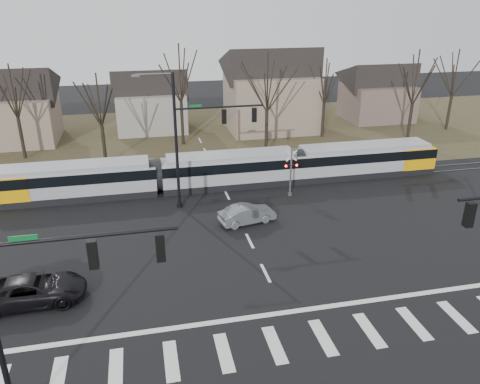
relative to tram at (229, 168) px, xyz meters
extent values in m
plane|color=black|center=(-0.60, -16.00, -1.55)|extent=(140.00, 140.00, 0.00)
cube|color=#38331E|center=(-0.60, 16.00, -1.55)|extent=(140.00, 28.00, 0.01)
cube|color=silver|center=(-11.40, -20.00, -1.54)|extent=(0.60, 2.60, 0.01)
cube|color=silver|center=(-9.00, -20.00, -1.54)|extent=(0.60, 2.60, 0.01)
cube|color=silver|center=(-6.60, -20.00, -1.54)|extent=(0.60, 2.60, 0.01)
cube|color=silver|center=(-4.20, -20.00, -1.54)|extent=(0.60, 2.60, 0.01)
cube|color=silver|center=(-1.80, -20.00, -1.54)|extent=(0.60, 2.60, 0.01)
cube|color=silver|center=(0.60, -20.00, -1.54)|extent=(0.60, 2.60, 0.01)
cube|color=silver|center=(3.00, -20.00, -1.54)|extent=(0.60, 2.60, 0.01)
cube|color=silver|center=(5.40, -20.00, -1.54)|extent=(0.60, 2.60, 0.01)
cube|color=silver|center=(7.80, -20.00, -1.54)|extent=(0.60, 2.60, 0.01)
cube|color=silver|center=(-0.60, -17.80, -1.54)|extent=(28.00, 0.35, 0.01)
cube|color=silver|center=(-0.60, -14.00, -1.54)|extent=(0.18, 2.00, 0.01)
cube|color=silver|center=(-0.60, -10.00, -1.54)|extent=(0.18, 2.00, 0.01)
cube|color=silver|center=(-0.60, -6.00, -1.54)|extent=(0.18, 2.00, 0.01)
cube|color=silver|center=(-0.60, -2.00, -1.54)|extent=(0.18, 2.00, 0.01)
cube|color=silver|center=(-0.60, 2.00, -1.54)|extent=(0.18, 2.00, 0.01)
cube|color=silver|center=(-0.60, 6.00, -1.54)|extent=(0.18, 2.00, 0.01)
cube|color=silver|center=(-0.60, 10.00, -1.54)|extent=(0.18, 2.00, 0.01)
cube|color=silver|center=(-0.60, 14.00, -1.54)|extent=(0.18, 2.00, 0.01)
cube|color=#59595E|center=(-0.60, -0.90, -1.52)|extent=(90.00, 0.12, 0.06)
cube|color=#59595E|center=(-0.60, 0.50, -1.52)|extent=(90.00, 0.12, 0.06)
cube|color=gray|center=(-12.50, 0.00, -0.13)|extent=(12.67, 2.73, 2.85)
cube|color=black|center=(-12.50, 0.00, 0.45)|extent=(12.69, 2.77, 0.83)
cube|color=#FCAB07|center=(-17.28, 0.00, -0.04)|extent=(3.12, 2.79, 1.90)
cube|color=gray|center=(0.17, 0.00, -0.13)|extent=(11.70, 2.73, 2.85)
cube|color=black|center=(0.17, 0.00, 0.45)|extent=(11.72, 2.77, 0.83)
cube|color=gray|center=(12.36, 0.00, -0.13)|extent=(12.67, 2.73, 2.85)
cube|color=black|center=(12.36, 0.00, 0.45)|extent=(12.69, 2.77, 0.83)
cube|color=#FCAB07|center=(17.13, 0.00, -0.04)|extent=(3.12, 2.79, 1.90)
imported|color=slate|center=(-0.14, -7.30, -0.88)|extent=(3.11, 4.67, 1.34)
imported|color=black|center=(-13.32, -14.07, -0.80)|extent=(2.81, 5.55, 1.50)
cylinder|color=black|center=(-9.35, -22.00, 6.05)|extent=(6.50, 0.14, 0.14)
cube|color=#0C5926|center=(-11.10, -22.00, 6.20)|extent=(0.90, 0.03, 0.22)
cube|color=black|center=(-9.03, -22.00, 5.35)|extent=(0.32, 0.32, 1.05)
sphere|color=#FF0C07|center=(-9.03, -22.00, 5.68)|extent=(0.22, 0.22, 0.22)
cube|color=black|center=(-6.75, -22.00, 5.35)|extent=(0.32, 0.32, 1.05)
sphere|color=#FF0C07|center=(-6.75, -22.00, 5.68)|extent=(0.22, 0.22, 0.22)
cube|color=black|center=(5.55, -22.00, 5.35)|extent=(0.32, 0.32, 1.05)
sphere|color=#FF0C07|center=(5.55, -22.00, 5.68)|extent=(0.22, 0.22, 0.22)
cylinder|color=black|center=(-4.60, -3.50, 3.55)|extent=(0.22, 0.22, 10.20)
cylinder|color=black|center=(-4.60, -3.50, -1.40)|extent=(0.44, 0.44, 0.30)
cylinder|color=black|center=(-1.35, -3.50, 6.05)|extent=(6.50, 0.14, 0.14)
cube|color=#0C5926|center=(-3.10, -3.50, 6.20)|extent=(0.90, 0.03, 0.22)
cube|color=black|center=(-1.03, -3.50, 5.35)|extent=(0.32, 0.32, 1.05)
sphere|color=#FF0C07|center=(-1.03, -3.50, 5.68)|extent=(0.22, 0.22, 0.22)
cube|color=black|center=(1.25, -3.50, 5.35)|extent=(0.32, 0.32, 1.05)
sphere|color=#FF0C07|center=(1.25, -3.50, 5.68)|extent=(0.22, 0.22, 0.22)
cube|color=#59595B|center=(-7.10, -3.50, 8.47)|extent=(0.55, 0.22, 0.14)
cylinder|color=#59595B|center=(4.40, -3.20, 0.45)|extent=(0.14, 0.14, 4.00)
cylinder|color=#59595B|center=(4.40, -3.20, -1.45)|extent=(0.36, 0.36, 0.20)
cube|color=silver|center=(4.40, -3.20, 1.85)|extent=(0.95, 0.04, 0.95)
cube|color=silver|center=(4.40, -3.20, 1.85)|extent=(0.95, 0.04, 0.95)
cube|color=black|center=(4.40, -3.20, 1.05)|extent=(1.00, 0.10, 0.12)
sphere|color=#FF0C07|center=(3.95, -3.28, 1.05)|extent=(0.18, 0.18, 0.18)
sphere|color=#FF0C07|center=(4.85, -3.28, 1.05)|extent=(0.18, 0.18, 0.18)
cube|color=#7F6C5C|center=(-20.60, 18.00, 0.95)|extent=(9.00, 8.00, 5.00)
cube|color=gray|center=(-5.60, 20.00, 0.70)|extent=(8.00, 7.00, 4.50)
cube|color=#7F6C5C|center=(8.40, 17.00, 1.70)|extent=(10.00, 8.00, 6.50)
cube|color=brown|center=(23.40, 19.00, 0.70)|extent=(8.00, 7.00, 4.50)
camera|label=1|loc=(-7.10, -36.58, 13.45)|focal=35.00mm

